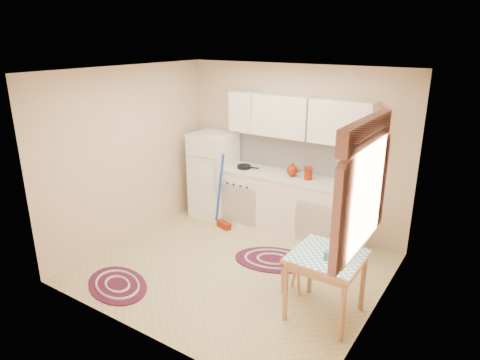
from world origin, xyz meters
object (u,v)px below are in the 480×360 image
at_px(base_cabinets, 283,205).
at_px(stool, 292,277).
at_px(fridge, 214,175).
at_px(table, 325,285).

height_order(base_cabinets, stool, base_cabinets).
relative_size(fridge, base_cabinets, 0.62).
xyz_separation_m(base_cabinets, stool, (0.87, -1.41, -0.23)).
xyz_separation_m(fridge, table, (2.61, -1.54, -0.34)).
relative_size(fridge, table, 1.94).
bearing_deg(fridge, table, -30.55).
xyz_separation_m(fridge, base_cabinets, (1.26, 0.05, -0.26)).
distance_m(fridge, stool, 2.58).
height_order(table, stool, table).
height_order(fridge, stool, fridge).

